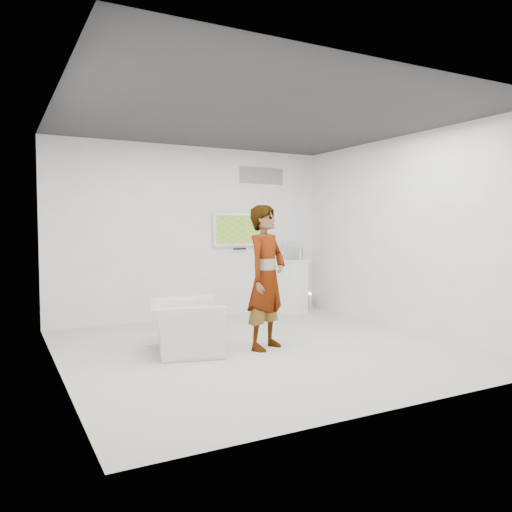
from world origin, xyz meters
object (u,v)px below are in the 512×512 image
at_px(floor_uplight, 309,301).
at_px(tv, 238,230).
at_px(pedestal, 292,286).
at_px(armchair, 186,327).
at_px(person, 266,277).

bearing_deg(floor_uplight, tv, 175.40).
bearing_deg(pedestal, armchair, -145.58).
height_order(tv, pedestal, tv).
distance_m(tv, floor_uplight, 2.04).
xyz_separation_m(tv, armchair, (-1.81, -2.20, -1.22)).
height_order(tv, armchair, tv).
xyz_separation_m(armchair, pedestal, (2.77, 1.90, 0.17)).
bearing_deg(floor_uplight, pedestal, -160.65).
xyz_separation_m(tv, floor_uplight, (1.48, -0.12, -1.40)).
height_order(person, pedestal, person).
xyz_separation_m(armchair, floor_uplight, (3.29, 2.08, -0.17)).
distance_m(armchair, pedestal, 3.37).
xyz_separation_m(tv, pedestal, (0.96, -0.30, -1.05)).
relative_size(person, pedestal, 1.90).
bearing_deg(pedestal, person, -128.69).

